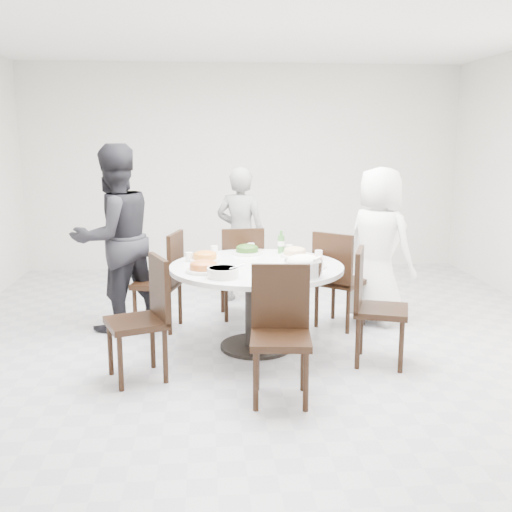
{
  "coord_description": "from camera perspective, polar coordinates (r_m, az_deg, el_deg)",
  "views": [
    {
      "loc": [
        -0.54,
        -5.33,
        1.85
      ],
      "look_at": [
        -0.11,
        -0.25,
        0.82
      ],
      "focal_mm": 42.0,
      "sensor_mm": 36.0,
      "label": 1
    }
  ],
  "objects": [
    {
      "name": "chair_se",
      "position": [
        4.99,
        11.87,
        -4.84
      ],
      "size": [
        0.53,
        0.53,
        0.95
      ],
      "primitive_type": "cube",
      "rotation": [
        0.0,
        0.0,
        7.52
      ],
      "color": "black",
      "rests_on": "floor"
    },
    {
      "name": "chair_nw",
      "position": [
        5.83,
        -9.39,
        -2.35
      ],
      "size": [
        0.51,
        0.51,
        0.95
      ],
      "primitive_type": "cube",
      "rotation": [
        0.0,
        0.0,
        4.46
      ],
      "color": "black",
      "rests_on": "floor"
    },
    {
      "name": "dining_table",
      "position": [
        5.26,
        0.05,
        -4.87
      ],
      "size": [
        1.5,
        1.5,
        0.75
      ],
      "primitive_type": "cylinder",
      "color": "white",
      "rests_on": "floor"
    },
    {
      "name": "diner_right",
      "position": [
        6.02,
        11.6,
        0.93
      ],
      "size": [
        0.86,
        0.9,
        1.55
      ],
      "primitive_type": "imported",
      "rotation": [
        0.0,
        0.0,
        2.25
      ],
      "color": "white",
      "rests_on": "floor"
    },
    {
      "name": "dish_greens",
      "position": [
        5.62,
        -0.85,
        0.51
      ],
      "size": [
        0.27,
        0.27,
        0.07
      ],
      "primitive_type": "cylinder",
      "color": "white",
      "rests_on": "dining_table"
    },
    {
      "name": "chopsticks",
      "position": [
        5.78,
        -0.34,
        0.53
      ],
      "size": [
        0.24,
        0.04,
        0.01
      ],
      "primitive_type": null,
      "color": "tan",
      "rests_on": "dining_table"
    },
    {
      "name": "ceiling",
      "position": [
        5.44,
        1.0,
        21.5
      ],
      "size": [
        6.0,
        6.0,
        0.01
      ],
      "primitive_type": "cube",
      "color": "white",
      "rests_on": "ground"
    },
    {
      "name": "chair_ne",
      "position": [
        5.89,
        8.1,
        -2.18
      ],
      "size": [
        0.59,
        0.59,
        0.95
      ],
      "primitive_type": "cube",
      "rotation": [
        0.0,
        0.0,
        2.44
      ],
      "color": "black",
      "rests_on": "floor"
    },
    {
      "name": "soup_bowl",
      "position": [
        4.72,
        -3.17,
        -1.58
      ],
      "size": [
        0.25,
        0.25,
        0.08
      ],
      "primitive_type": "cylinder",
      "color": "white",
      "rests_on": "dining_table"
    },
    {
      "name": "chair_s",
      "position": [
        4.21,
        2.36,
        -7.66
      ],
      "size": [
        0.46,
        0.46,
        0.95
      ],
      "primitive_type": "cube",
      "rotation": [
        0.0,
        0.0,
        6.18
      ],
      "color": "black",
      "rests_on": "floor"
    },
    {
      "name": "chair_sw",
      "position": [
        4.66,
        -11.36,
        -5.98
      ],
      "size": [
        0.54,
        0.54,
        0.95
      ],
      "primitive_type": "cube",
      "rotation": [
        0.0,
        0.0,
        5.08
      ],
      "color": "black",
      "rests_on": "floor"
    },
    {
      "name": "beverage_bottle",
      "position": [
        5.67,
        2.41,
        1.35
      ],
      "size": [
        0.06,
        0.06,
        0.22
      ],
      "primitive_type": "cylinder",
      "color": "#38732E",
      "rests_on": "dining_table"
    },
    {
      "name": "diner_middle",
      "position": [
        6.67,
        -1.45,
        2.0
      ],
      "size": [
        0.64,
        0.52,
        1.51
      ],
      "primitive_type": "imported",
      "rotation": [
        0.0,
        0.0,
        2.81
      ],
      "color": "black",
      "rests_on": "floor"
    },
    {
      "name": "dish_pale",
      "position": [
        5.52,
        3.71,
        0.28
      ],
      "size": [
        0.26,
        0.26,
        0.07
      ],
      "primitive_type": "cylinder",
      "color": "white",
      "rests_on": "dining_table"
    },
    {
      "name": "chair_n",
      "position": [
        6.14,
        -1.48,
        -1.5
      ],
      "size": [
        0.45,
        0.45,
        0.95
      ],
      "primitive_type": "cube",
      "rotation": [
        0.0,
        0.0,
        3.22
      ],
      "color": "black",
      "rests_on": "floor"
    },
    {
      "name": "diner_left",
      "position": [
        5.85,
        -13.32,
        1.66
      ],
      "size": [
        1.09,
        1.06,
        1.78
      ],
      "primitive_type": "imported",
      "rotation": [
        0.0,
        0.0,
        3.81
      ],
      "color": "black",
      "rests_on": "floor"
    },
    {
      "name": "wall_back",
      "position": [
        8.35,
        -1.14,
        8.36
      ],
      "size": [
        6.0,
        0.01,
        2.8
      ],
      "primitive_type": "cube",
      "color": "silver",
      "rests_on": "ground"
    },
    {
      "name": "dish_tofu",
      "position": [
        4.92,
        -5.02,
        -1.1
      ],
      "size": [
        0.29,
        0.29,
        0.08
      ],
      "primitive_type": "cylinder",
      "color": "white",
      "rests_on": "dining_table"
    },
    {
      "name": "rice_bowl",
      "position": [
        4.75,
        4.54,
        -1.19
      ],
      "size": [
        0.31,
        0.31,
        0.13
      ],
      "primitive_type": "cylinder",
      "color": "silver",
      "rests_on": "dining_table"
    },
    {
      "name": "dish_redbrown",
      "position": [
        5.09,
        5.04,
        -0.66
      ],
      "size": [
        0.3,
        0.3,
        0.08
      ],
      "primitive_type": "cylinder",
      "color": "white",
      "rests_on": "dining_table"
    },
    {
      "name": "wall_front",
      "position": [
        2.43,
        8.05,
        0.58
      ],
      "size": [
        6.0,
        0.01,
        2.8
      ],
      "primitive_type": "cube",
      "color": "silver",
      "rests_on": "ground"
    },
    {
      "name": "dish_orange",
      "position": [
        5.32,
        -4.88,
        -0.14
      ],
      "size": [
        0.27,
        0.27,
        0.07
      ],
      "primitive_type": "cylinder",
      "color": "white",
      "rests_on": "dining_table"
    },
    {
      "name": "floor",
      "position": [
        5.66,
        0.9,
        -7.63
      ],
      "size": [
        6.0,
        6.0,
        0.01
      ],
      "primitive_type": "cube",
      "color": "silver",
      "rests_on": "ground"
    },
    {
      "name": "tea_cups",
      "position": [
        5.74,
        -0.17,
        0.79
      ],
      "size": [
        0.07,
        0.07,
        0.08
      ],
      "primitive_type": "cylinder",
      "color": "white",
      "rests_on": "dining_table"
    }
  ]
}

